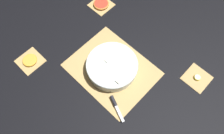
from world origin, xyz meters
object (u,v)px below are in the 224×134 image
at_px(grapefruit_slice, 101,4).
at_px(orange_slice_whole, 30,60).
at_px(fruit_salad_bowl, 112,66).
at_px(banana_coin_single, 197,77).
at_px(paring_knife, 114,102).

bearing_deg(grapefruit_slice, orange_slice_whole, -90.00).
xyz_separation_m(fruit_salad_bowl, banana_coin_single, (0.36, 0.27, -0.03)).
bearing_deg(grapefruit_slice, paring_knife, -38.99).
height_order(orange_slice_whole, banana_coin_single, orange_slice_whole).
distance_m(fruit_salad_bowl, paring_knife, 0.19).
bearing_deg(grapefruit_slice, banana_coin_single, 0.00).
bearing_deg(orange_slice_whole, paring_knife, 16.62).
bearing_deg(fruit_salad_bowl, banana_coin_single, 37.52).
bearing_deg(orange_slice_whole, fruit_salad_bowl, 37.44).
xyz_separation_m(fruit_salad_bowl, grapefruit_slice, (-0.36, 0.27, -0.03)).
relative_size(paring_knife, banana_coin_single, 3.82).
height_order(orange_slice_whole, grapefruit_slice, grapefruit_slice).
distance_m(orange_slice_whole, grapefruit_slice, 0.55).
xyz_separation_m(fruit_salad_bowl, paring_knife, (0.14, -0.13, -0.03)).
bearing_deg(banana_coin_single, grapefruit_slice, 180.00).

